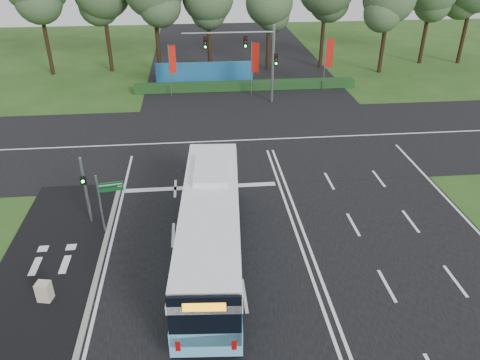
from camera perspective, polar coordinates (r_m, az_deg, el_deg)
The scene contains 15 objects.
ground at distance 25.91m, azimuth 6.66°, elevation -5.90°, with size 120.00×120.00×0.00m, color #254918.
road_main at distance 25.90m, azimuth 6.66°, elevation -5.86°, with size 20.00×120.00×0.04m, color black.
road_cross at distance 36.22m, azimuth 2.87°, elevation 4.94°, with size 120.00×14.00×0.05m, color black.
bike_path at distance 24.18m, azimuth -22.70°, elevation -11.14°, with size 5.00×18.00×0.06m, color black.
kerb_strip at distance 23.54m, azimuth -17.04°, elevation -11.10°, with size 0.25×18.00×0.12m, color gray.
city_bus at distance 22.53m, azimuth -3.59°, elevation -5.86°, with size 3.65×13.14×3.72m.
pedestrian_signal at distance 26.44m, azimuth -18.34°, elevation -0.98°, with size 0.37×0.44×3.99m.
street_sign at distance 25.37m, azimuth -16.09°, elevation -1.86°, with size 1.33×0.27×3.44m.
utility_cabinet at distance 22.76m, azimuth -22.75°, elevation -12.46°, with size 0.59×0.49×0.99m, color beige.
banner_flag_left at distance 45.54m, azimuth -8.32°, elevation 13.94°, with size 0.68×0.33×4.92m.
banner_flag_mid at distance 45.08m, azimuth 1.75°, elevation 14.27°, with size 0.73×0.30×5.17m.
banner_flag_right at distance 47.65m, azimuth 10.69°, elevation 14.57°, with size 0.74×0.23×5.12m.
traffic_light_gantry at distance 42.76m, azimuth 1.63°, elevation 15.29°, with size 8.41×0.28×7.00m.
hedge at distance 47.71m, azimuth 0.70°, elevation 11.43°, with size 22.00×1.20×0.80m, color #133516.
blue_hoarding at distance 49.64m, azimuth -4.33°, elevation 12.89°, with size 10.00×0.30×2.20m, color #1A5A8F.
Camera 1 is at (-5.06, -20.74, 14.69)m, focal length 35.00 mm.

